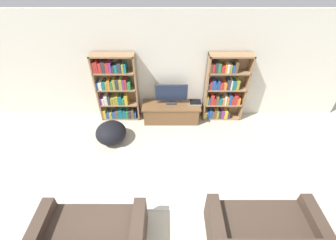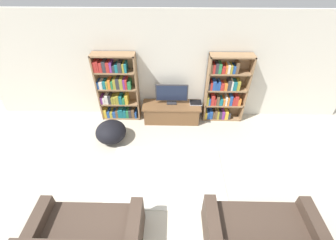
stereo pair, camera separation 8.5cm
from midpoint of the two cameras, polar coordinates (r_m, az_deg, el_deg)
The scene contains 10 objects.
wall_back at distance 5.41m, azimuth 0.40°, elevation 13.04°, with size 8.80×0.06×2.60m.
bookshelf_left at distance 5.63m, azimuth -12.42°, elevation 7.75°, with size 0.98×0.30×1.72m.
bookshelf_right at distance 5.63m, azimuth 14.48°, elevation 7.31°, with size 0.98×0.30×1.72m.
tv_stand at distance 5.69m, azimuth 1.33°, elevation 1.97°, with size 1.44×0.52×0.47m.
television at distance 5.46m, azimuth 1.41°, elevation 6.70°, with size 0.78×0.16×0.52m.
laptop at distance 5.65m, azimuth 7.50°, elevation 4.40°, with size 0.30×0.25×0.03m.
area_rug at distance 4.60m, azimuth 0.08°, elevation -13.74°, with size 2.25×1.52×0.02m.
couch_left_sectional at distance 3.86m, azimuth -19.25°, elevation -26.52°, with size 1.58×0.89×0.77m.
couch_right_sofa at distance 3.95m, azimuth 23.57°, elevation -26.09°, with size 1.64×0.96×0.82m.
beanbag_ottoman at distance 5.28m, azimuth -13.83°, elevation -2.95°, with size 0.69×0.69×0.47m, color black.
Camera 2 is at (0.11, -0.63, 3.67)m, focal length 24.00 mm.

